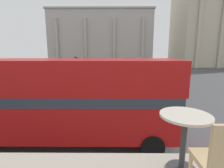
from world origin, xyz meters
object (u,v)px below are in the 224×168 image
at_px(cafe_chair_0, 224,162).
at_px(pedestrian_black, 152,69).
at_px(double_decker_bus, 63,99).
at_px(traffic_light_far, 87,67).
at_px(traffic_light_mid, 76,69).
at_px(pedestrian_olive, 51,83).
at_px(plaza_building_left, 101,38).
at_px(pedestrian_red, 94,77).
at_px(cafe_dining_table, 184,130).
at_px(traffic_light_near, 33,82).
at_px(pedestrian_white, 106,75).

height_order(cafe_chair_0, pedestrian_black, cafe_chair_0).
bearing_deg(double_decker_bus, traffic_light_far, 90.60).
xyz_separation_m(traffic_light_mid, traffic_light_far, (0.34, 6.38, -0.38)).
bearing_deg(pedestrian_olive, double_decker_bus, -20.84).
bearing_deg(plaza_building_left, pedestrian_red, -87.90).
xyz_separation_m(cafe_dining_table, traffic_light_near, (-6.51, 10.03, -1.21)).
relative_size(traffic_light_far, pedestrian_olive, 1.95).
xyz_separation_m(double_decker_bus, traffic_light_near, (-3.17, 3.75, 0.17)).
bearing_deg(pedestrian_red, traffic_light_near, 94.24).
bearing_deg(cafe_chair_0, cafe_dining_table, 103.43).
xyz_separation_m(cafe_dining_table, traffic_light_mid, (-5.21, 18.33, -1.15)).
bearing_deg(cafe_chair_0, pedestrian_red, 101.51).
relative_size(traffic_light_near, pedestrian_white, 2.31).
relative_size(cafe_chair_0, plaza_building_left, 0.03).
xyz_separation_m(cafe_dining_table, traffic_light_far, (-4.88, 24.71, -1.53)).
bearing_deg(double_decker_bus, pedestrian_white, 82.02).
bearing_deg(pedestrian_white, pedestrian_black, 105.84).
height_order(traffic_light_mid, pedestrian_black, traffic_light_mid).
xyz_separation_m(traffic_light_mid, pedestrian_black, (12.28, 15.28, -1.73)).
xyz_separation_m(double_decker_bus, traffic_light_far, (-1.54, 18.42, -0.15)).
bearing_deg(pedestrian_white, plaza_building_left, 158.23).
bearing_deg(pedestrian_olive, pedestrian_white, 97.23).
bearing_deg(cafe_chair_0, plaza_building_left, 97.25).
xyz_separation_m(cafe_chair_0, traffic_light_far, (-4.99, 25.29, -1.51)).
xyz_separation_m(traffic_light_mid, pedestrian_red, (1.59, 4.24, -1.66)).
xyz_separation_m(double_decker_bus, cafe_chair_0, (3.45, -6.87, 1.37)).
bearing_deg(traffic_light_mid, cafe_chair_0, -74.27).
bearing_deg(traffic_light_near, traffic_light_mid, 81.12).
xyz_separation_m(plaza_building_left, pedestrian_red, (1.29, -35.32, -7.68)).
bearing_deg(pedestrian_red, double_decker_bus, 108.21).
xyz_separation_m(pedestrian_olive, pedestrian_red, (4.49, 4.68, -0.04)).
height_order(double_decker_bus, cafe_chair_0, double_decker_bus).
distance_m(double_decker_bus, pedestrian_white, 19.02).
bearing_deg(pedestrian_olive, traffic_light_near, -31.65).
relative_size(traffic_light_mid, pedestrian_white, 2.36).
bearing_deg(traffic_light_mid, double_decker_bus, -81.14).
height_order(double_decker_bus, plaza_building_left, plaza_building_left).
xyz_separation_m(traffic_light_near, pedestrian_red, (2.88, 12.54, -1.60)).
relative_size(cafe_dining_table, plaza_building_left, 0.02).
bearing_deg(traffic_light_far, pedestrian_black, 36.69).
bearing_deg(pedestrian_black, double_decker_bus, -83.43).
distance_m(plaza_building_left, pedestrian_white, 33.69).
height_order(traffic_light_mid, pedestrian_red, traffic_light_mid).
bearing_deg(pedestrian_white, pedestrian_red, -57.14).
bearing_deg(pedestrian_black, cafe_chair_0, -74.08).
height_order(traffic_light_near, traffic_light_far, traffic_light_near).
xyz_separation_m(cafe_dining_table, cafe_chair_0, (0.11, -0.58, -0.02)).
relative_size(traffic_light_near, pedestrian_red, 2.34).
distance_m(pedestrian_olive, pedestrian_red, 6.49).
bearing_deg(traffic_light_far, pedestrian_white, 10.08).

